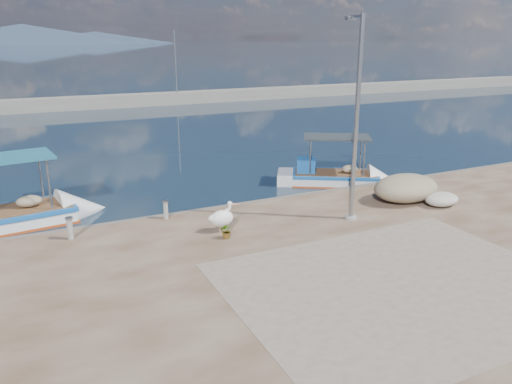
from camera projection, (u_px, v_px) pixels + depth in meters
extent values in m
plane|color=#162635|center=(309.00, 265.00, 15.46)|extent=(1400.00, 1400.00, 0.00)
cube|color=#4E3422|center=(462.00, 368.00, 10.22)|extent=(44.00, 22.00, 0.50)
cube|color=gray|center=(401.00, 285.00, 13.14)|extent=(9.00, 7.00, 0.01)
cube|color=gray|center=(100.00, 102.00, 49.75)|extent=(120.00, 2.20, 1.20)
cylinder|color=gray|center=(176.00, 65.00, 52.04)|extent=(0.16, 0.16, 7.00)
cone|color=#28384C|center=(23.00, 34.00, 576.35)|extent=(280.00, 280.00, 22.00)
cone|color=#28384C|center=(95.00, 37.00, 610.52)|extent=(200.00, 200.00, 14.00)
cube|color=white|center=(10.00, 224.00, 18.60)|extent=(6.61, 2.89, 1.05)
cube|color=#195BA7|center=(8.00, 212.00, 18.46)|extent=(4.84, 2.73, 0.15)
cube|color=#A43B14|center=(10.00, 226.00, 18.61)|extent=(4.84, 2.71, 0.13)
cube|color=#1B556D|center=(0.00, 159.00, 17.85)|extent=(3.74, 2.42, 0.09)
cube|color=white|center=(335.00, 182.00, 24.04)|extent=(5.76, 4.45, 0.92)
cube|color=#195BA7|center=(335.00, 174.00, 23.92)|extent=(4.44, 3.70, 0.14)
cube|color=#A43B14|center=(335.00, 183.00, 24.06)|extent=(4.43, 3.68, 0.12)
cube|color=#195BA7|center=(306.00, 165.00, 23.93)|extent=(1.19, 1.19, 0.68)
cube|color=#242A2E|center=(337.00, 137.00, 23.39)|extent=(3.54, 3.08, 0.08)
cylinder|color=tan|center=(220.00, 228.00, 16.71)|extent=(0.03, 0.03, 0.26)
cylinder|color=tan|center=(224.00, 228.00, 16.75)|extent=(0.03, 0.03, 0.26)
ellipsoid|color=white|center=(222.00, 218.00, 16.63)|extent=(0.83, 0.56, 0.56)
cylinder|color=white|center=(229.00, 210.00, 16.62)|extent=(0.19, 0.12, 0.48)
sphere|color=white|center=(230.00, 204.00, 16.58)|extent=(0.16, 0.16, 0.16)
cone|color=#EF775D|center=(235.00, 204.00, 16.65)|extent=(0.39, 0.12, 0.12)
cylinder|color=gray|center=(356.00, 122.00, 16.93)|extent=(0.16, 0.16, 7.00)
cylinder|color=gray|center=(351.00, 217.00, 17.95)|extent=(0.44, 0.44, 0.10)
cube|color=gray|center=(351.00, 18.00, 16.50)|extent=(0.35, 0.18, 0.12)
cylinder|color=gray|center=(166.00, 210.00, 17.86)|extent=(0.17, 0.17, 0.65)
cylinder|color=gray|center=(165.00, 202.00, 17.76)|extent=(0.22, 0.22, 0.06)
cylinder|color=gray|center=(70.00, 229.00, 16.03)|extent=(0.18, 0.18, 0.72)
cylinder|color=gray|center=(69.00, 218.00, 15.92)|extent=(0.25, 0.25, 0.06)
imported|color=#33722D|center=(227.00, 231.00, 16.13)|extent=(0.57, 0.53, 0.52)
ellipsoid|color=tan|center=(406.00, 188.00, 19.74)|extent=(2.75, 1.96, 1.08)
ellipsoid|color=beige|center=(442.00, 199.00, 19.27)|extent=(1.40, 1.05, 0.52)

